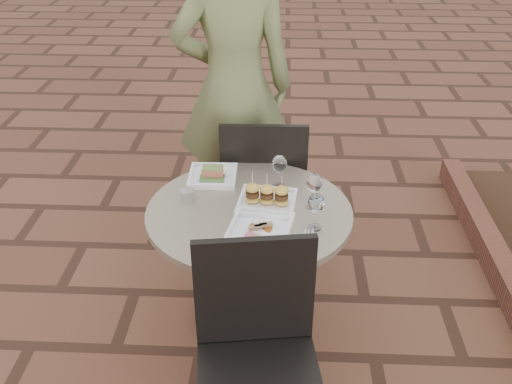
{
  "coord_description": "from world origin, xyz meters",
  "views": [
    {
      "loc": [
        0.36,
        -1.94,
        2.07
      ],
      "look_at": [
        0.26,
        0.14,
        0.82
      ],
      "focal_mm": 40.0,
      "sensor_mm": 36.0,
      "label": 1
    }
  ],
  "objects_px": {
    "cafe_table": "(249,255)",
    "plate_sliders": "(267,199)",
    "diner": "(234,88)",
    "plate_tuna": "(260,227)",
    "chair_far": "(264,182)",
    "chair_near": "(257,342)",
    "plate_salmon": "(213,175)"
  },
  "relations": [
    {
      "from": "cafe_table",
      "to": "plate_sliders",
      "type": "xyz_separation_m",
      "value": [
        0.08,
        0.04,
        0.28
      ]
    },
    {
      "from": "diner",
      "to": "plate_tuna",
      "type": "height_order",
      "value": "diner"
    },
    {
      "from": "chair_far",
      "to": "plate_sliders",
      "type": "xyz_separation_m",
      "value": [
        0.03,
        -0.52,
        0.22
      ]
    },
    {
      "from": "plate_tuna",
      "to": "chair_far",
      "type": "bearing_deg",
      "value": 90.89
    },
    {
      "from": "diner",
      "to": "plate_tuna",
      "type": "bearing_deg",
      "value": 92.67
    },
    {
      "from": "cafe_table",
      "to": "plate_sliders",
      "type": "relative_size",
      "value": 3.29
    },
    {
      "from": "chair_far",
      "to": "plate_sliders",
      "type": "distance_m",
      "value": 0.56
    },
    {
      "from": "chair_near",
      "to": "chair_far",
      "type": "bearing_deg",
      "value": 82.98
    },
    {
      "from": "diner",
      "to": "plate_sliders",
      "type": "distance_m",
      "value": 0.94
    },
    {
      "from": "cafe_table",
      "to": "diner",
      "type": "bearing_deg",
      "value": 98.42
    },
    {
      "from": "chair_far",
      "to": "plate_tuna",
      "type": "height_order",
      "value": "chair_far"
    },
    {
      "from": "cafe_table",
      "to": "chair_near",
      "type": "bearing_deg",
      "value": -83.98
    },
    {
      "from": "chair_far",
      "to": "chair_near",
      "type": "distance_m",
      "value": 1.16
    },
    {
      "from": "chair_near",
      "to": "cafe_table",
      "type": "bearing_deg",
      "value": 88.06
    },
    {
      "from": "cafe_table",
      "to": "chair_near",
      "type": "relative_size",
      "value": 0.97
    },
    {
      "from": "plate_salmon",
      "to": "chair_near",
      "type": "bearing_deg",
      "value": -73.78
    },
    {
      "from": "chair_near",
      "to": "plate_tuna",
      "type": "distance_m",
      "value": 0.49
    },
    {
      "from": "diner",
      "to": "cafe_table",
      "type": "bearing_deg",
      "value": 91.02
    },
    {
      "from": "chair_far",
      "to": "diner",
      "type": "xyz_separation_m",
      "value": [
        -0.18,
        0.38,
        0.38
      ]
    },
    {
      "from": "plate_tuna",
      "to": "cafe_table",
      "type": "bearing_deg",
      "value": 109.43
    },
    {
      "from": "plate_sliders",
      "to": "plate_tuna",
      "type": "distance_m",
      "value": 0.2
    },
    {
      "from": "chair_near",
      "to": "diner",
      "type": "distance_m",
      "value": 1.6
    },
    {
      "from": "diner",
      "to": "plate_tuna",
      "type": "xyz_separation_m",
      "value": [
        0.19,
        -1.09,
        -0.19
      ]
    },
    {
      "from": "plate_salmon",
      "to": "plate_tuna",
      "type": "bearing_deg",
      "value": -60.03
    },
    {
      "from": "cafe_table",
      "to": "plate_tuna",
      "type": "xyz_separation_m",
      "value": [
        0.06,
        -0.16,
        0.26
      ]
    },
    {
      "from": "chair_near",
      "to": "diner",
      "type": "height_order",
      "value": "diner"
    },
    {
      "from": "chair_far",
      "to": "chair_near",
      "type": "relative_size",
      "value": 1.0
    },
    {
      "from": "plate_salmon",
      "to": "plate_tuna",
      "type": "distance_m",
      "value": 0.49
    },
    {
      "from": "chair_far",
      "to": "cafe_table",
      "type": "bearing_deg",
      "value": 84.15
    },
    {
      "from": "cafe_table",
      "to": "plate_salmon",
      "type": "bearing_deg",
      "value": 125.33
    },
    {
      "from": "plate_tuna",
      "to": "plate_sliders",
      "type": "bearing_deg",
      "value": 84.08
    },
    {
      "from": "diner",
      "to": "plate_salmon",
      "type": "xyz_separation_m",
      "value": [
        -0.05,
        -0.67,
        -0.18
      ]
    }
  ]
}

